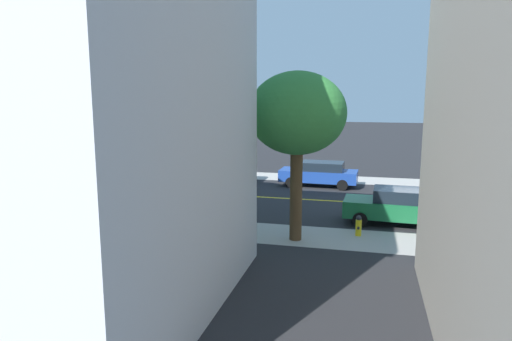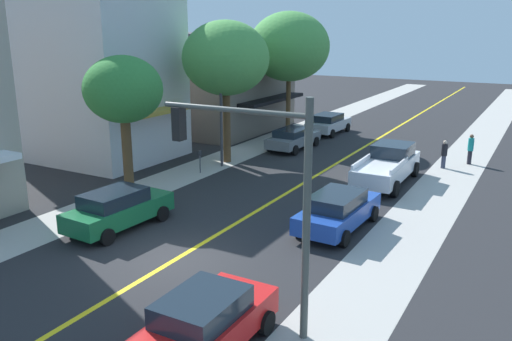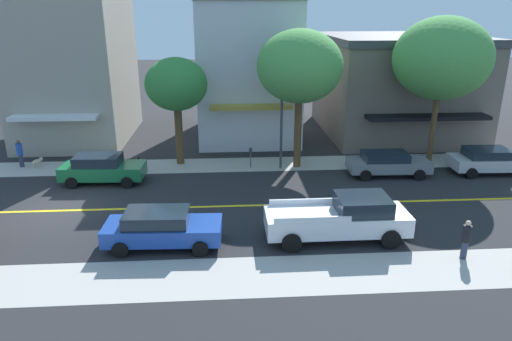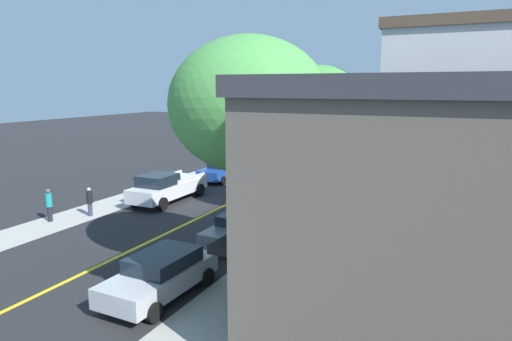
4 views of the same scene
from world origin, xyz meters
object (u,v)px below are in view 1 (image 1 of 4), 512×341
fire_hydrant (359,226)px  street_lamp (163,124)px  pedestrian_black_shirt (157,162)px  traffic_light_mast (452,121)px  pedestrian_green_shirt (503,172)px  blue_sedan_right_curb (319,173)px  pedestrian_teal_shirt (143,157)px  street_tree_right_corner (136,85)px  red_sedan_right_curb (483,179)px  street_tree_left_near (297,115)px  grey_sedan_left_curb (72,190)px  green_sedan_left_curb (398,206)px  parking_meter (201,206)px  white_pickup_truck (205,167)px

fire_hydrant → street_lamp: 9.47m
fire_hydrant → pedestrian_black_shirt: 18.51m
traffic_light_mast → pedestrian_green_shirt: bearing=122.3°
pedestrian_black_shirt → traffic_light_mast: bearing=106.9°
blue_sedan_right_curb → pedestrian_teal_shirt: 13.89m
street_tree_right_corner → blue_sedan_right_curb: bearing=-36.0°
street_tree_right_corner → pedestrian_teal_shirt: bearing=27.2°
street_tree_right_corner → street_lamp: (0.30, -1.04, -1.68)m
pedestrian_black_shirt → red_sedan_right_curb: bearing=105.7°
blue_sedan_right_curb → traffic_light_mast: bearing=-172.4°
street_tree_left_near → grey_sedan_left_curb: bearing=76.0°
pedestrian_black_shirt → green_sedan_left_curb: bearing=79.7°
red_sedan_right_curb → pedestrian_teal_shirt: pedestrian_teal_shirt is taller
street_tree_right_corner → traffic_light_mast: size_ratio=1.32×
green_sedan_left_curb → street_lamp: bearing=12.6°
blue_sedan_right_curb → pedestrian_black_shirt: (1.85, 11.86, 0.05)m
grey_sedan_left_curb → blue_sedan_right_curb: (7.74, -12.05, 0.06)m
green_sedan_left_curb → blue_sedan_right_curb: bearing=-58.1°
fire_hydrant → traffic_light_mast: traffic_light_mast is taller
fire_hydrant → pedestrian_green_shirt: size_ratio=0.52×
street_tree_left_near → parking_meter: (1.16, 4.37, -4.08)m
traffic_light_mast → blue_sedan_right_curb: 8.32m
traffic_light_mast → street_tree_right_corner: bearing=-54.6°
red_sedan_right_curb → parking_meter: bearing=35.7°
street_tree_right_corner → grey_sedan_left_curb: bearing=68.7°
pedestrian_black_shirt → pedestrian_teal_shirt: 2.06m
fire_hydrant → pedestrian_green_shirt: pedestrian_green_shirt is taller
parking_meter → street_tree_left_near: bearing=-104.8°
street_tree_right_corner → green_sedan_left_curb: (2.07, -11.27, -5.23)m
red_sedan_right_curb → green_sedan_left_curb: green_sedan_left_curb is taller
street_tree_left_near → red_sedan_right_curb: (10.95, -9.16, -4.09)m
pedestrian_black_shirt → pedestrian_green_shirt: (1.13, -23.01, 0.01)m
blue_sedan_right_curb → white_pickup_truck: bearing=3.2°
traffic_light_mast → blue_sedan_right_curb: size_ratio=1.30×
grey_sedan_left_curb → pedestrian_green_shirt: size_ratio=2.91×
fire_hydrant → white_pickup_truck: bearing=46.4°
street_tree_left_near → pedestrian_teal_shirt: street_tree_left_near is taller
blue_sedan_right_curb → pedestrian_teal_shirt: (3.00, 13.56, 0.15)m
traffic_light_mast → pedestrian_teal_shirt: size_ratio=3.50×
street_tree_right_corner → white_pickup_truck: (9.55, 0.41, -5.12)m
street_lamp → red_sedan_right_curb: size_ratio=1.75×
grey_sedan_left_curb → green_sedan_left_curb: (0.12, -16.28, 0.09)m
fire_hydrant → blue_sedan_right_curb: 10.05m
parking_meter → grey_sedan_left_curb: 8.10m
white_pickup_truck → pedestrian_black_shirt: white_pickup_truck is taller
traffic_light_mast → grey_sedan_left_curb: (-8.47, 19.65, -3.38)m
grey_sedan_left_curb → street_tree_right_corner: bearing=160.5°
blue_sedan_right_curb → white_pickup_truck: size_ratio=0.80×
grey_sedan_left_curb → street_lamp: bearing=166.6°
traffic_light_mast → street_lamp: 16.94m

